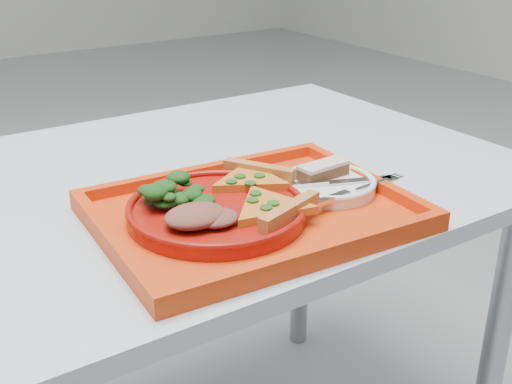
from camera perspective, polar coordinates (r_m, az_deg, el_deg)
table at (r=1.09m, az=-15.93°, el=-4.51°), size 1.60×0.80×0.75m
tray_main at (r=0.96m, az=-0.32°, el=-2.10°), size 0.47×0.38×0.01m
dinner_plate at (r=0.93m, az=-3.49°, el=-1.85°), size 0.26×0.26×0.02m
side_plate at (r=1.03m, az=6.43°, el=0.49°), size 0.15×0.15×0.01m
pizza_slice_a at (r=0.91m, az=1.21°, el=-1.11°), size 0.16×0.17×0.02m
pizza_slice_b at (r=1.00m, az=-0.58°, el=1.32°), size 0.18×0.17×0.02m
salad_heap at (r=0.94m, az=-7.12°, el=0.13°), size 0.09×0.08×0.04m
meat_portion at (r=0.87m, az=-5.43°, el=-2.12°), size 0.09×0.07×0.03m
dessert_bar at (r=1.04m, az=5.99°, el=1.95°), size 0.09×0.04×0.02m
knife at (r=1.02m, az=7.18°, el=0.94°), size 0.18×0.08×0.01m
fork at (r=1.00m, az=8.77°, el=0.16°), size 0.19×0.04×0.01m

